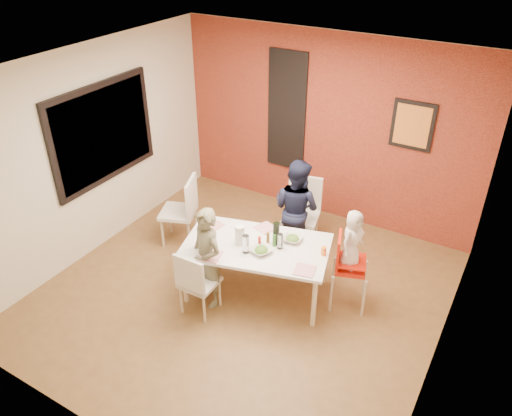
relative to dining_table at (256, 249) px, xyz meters
The scene contains 35 objects.
ground 0.65m from the dining_table, 142.54° to the right, with size 4.50×4.50×0.00m, color brown.
ceiling 2.07m from the dining_table, 142.54° to the right, with size 4.50×4.50×0.02m, color white.
wall_back 2.27m from the dining_table, 93.32° to the left, with size 4.50×0.02×2.70m, color beige.
wall_front 2.46m from the dining_table, 93.05° to the right, with size 4.50×0.02×2.70m, color beige.
wall_left 2.48m from the dining_table, behind, with size 0.02×4.50×2.70m, color beige.
wall_right 2.24m from the dining_table, ahead, with size 0.02×4.50×2.70m, color beige.
brick_accent_wall 2.25m from the dining_table, 93.35° to the left, with size 4.50×0.02×2.70m, color maroon.
picture_window_frame 2.52m from the dining_table, behind, with size 0.05×1.70×1.30m, color black.
picture_window_pane 2.51m from the dining_table, behind, with size 0.02×1.55×1.15m, color black.
glassblock_strip 2.40m from the dining_table, 108.88° to the left, with size 0.55×0.03×1.70m, color silver.
glassblock_surround 2.40m from the dining_table, 108.92° to the left, with size 0.60×0.03×1.76m, color black.
art_print_frame 2.58m from the dining_table, 63.05° to the left, with size 0.54×0.03×0.64m, color black.
art_print_canvas 2.57m from the dining_table, 62.88° to the left, with size 0.44×0.01×0.54m, color orange.
dining_table is the anchor object (origin of this frame).
chair_near 0.80m from the dining_table, 120.80° to the right, with size 0.39×0.39×0.84m.
chair_far 1.22m from the dining_table, 89.32° to the left, with size 0.55×0.55×0.98m.
chair_left 1.46m from the dining_table, 162.84° to the left, with size 0.59×0.59×0.98m.
high_chair 1.05m from the dining_table, 19.43° to the left, with size 0.50×0.50×0.94m.
child_near 0.59m from the dining_table, 132.68° to the right, with size 0.46×0.30×1.26m, color #605C44.
child_far 0.97m from the dining_table, 87.96° to the left, with size 0.67×0.52×1.38m, color black.
toddler 1.11m from the dining_table, 19.75° to the left, with size 0.35×0.23×0.71m, color beige.
plate_near_left 0.57m from the dining_table, 127.59° to the right, with size 0.24×0.24×0.01m, color white.
plate_far_mid 0.37m from the dining_table, 102.34° to the left, with size 0.21×0.21×0.01m, color white.
plate_near_right 0.71m from the dining_table, 12.17° to the right, with size 0.22×0.22×0.01m, color white.
plate_far_left 0.67m from the dining_table, behind, with size 0.20×0.20×0.01m, color silver.
salad_bowl_a 0.18m from the dining_table, 38.85° to the right, with size 0.24×0.24×0.06m, color white.
salad_bowl_b 0.44m from the dining_table, 41.68° to the left, with size 0.22×0.22×0.05m, color silver.
wine_bottle 0.31m from the dining_table, 35.39° to the left, with size 0.08×0.08×0.29m, color black.
wine_glass_a 0.25m from the dining_table, 100.45° to the right, with size 0.08×0.08×0.22m, color silver.
wine_glass_b 0.32m from the dining_table, 17.21° to the left, with size 0.07×0.07×0.19m, color silver.
paper_towel_roll 0.27m from the dining_table, 156.62° to the right, with size 0.11×0.11×0.24m, color white.
condiment_red 0.14m from the dining_table, ahead, with size 0.03×0.03×0.13m, color red.
condiment_green 0.25m from the dining_table, 25.21° to the left, with size 0.04×0.04×0.16m, color #327928.
condiment_brown 0.19m from the dining_table, 45.98° to the left, with size 0.04×0.04×0.15m, color brown.
sippy_cup 0.78m from the dining_table, 16.43° to the left, with size 0.06×0.06×0.10m, color orange.
Camera 1 is at (2.49, -3.96, 4.06)m, focal length 35.00 mm.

